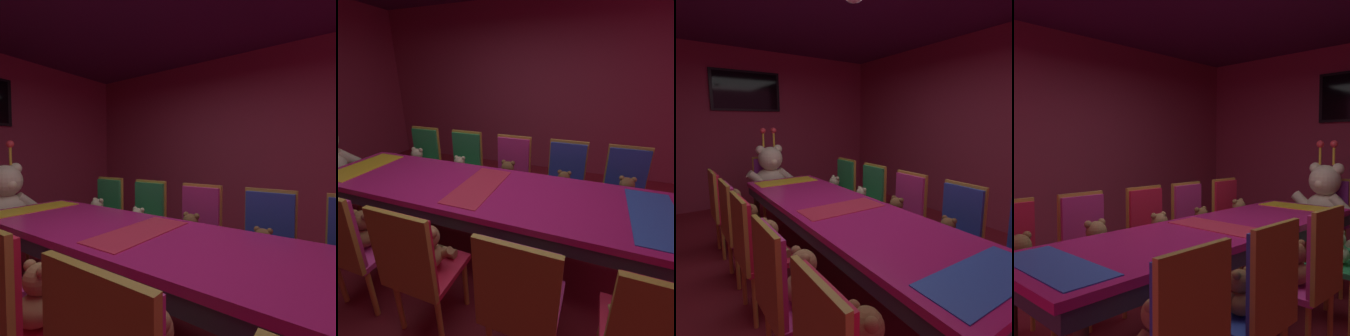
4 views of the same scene
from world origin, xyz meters
The scene contains 20 objects.
ground_plane centered at (0.00, 0.00, 0.00)m, with size 7.90×7.90×0.00m, color maroon.
wall_right centered at (2.60, 0.00, 1.40)m, with size 0.12×6.40×2.80m, color #99334C.
banquet_table centered at (0.00, 0.00, 0.66)m, with size 0.90×3.16×0.75m.
teddy_left_0 centered at (-0.69, -1.24, 0.60)m, with size 0.27×0.34×0.33m.
chair_left_1 centered at (-0.83, -0.64, 0.60)m, with size 0.42×0.41×0.98m.
teddy_left_1 centered at (-0.68, -0.64, 0.60)m, with size 0.27×0.35×0.33m.
chair_left_2 centered at (-0.82, 0.03, 0.60)m, with size 0.42×0.41×0.98m.
teddy_left_2 centered at (-0.68, 0.03, 0.59)m, with size 0.25×0.32×0.31m.
chair_left_3 centered at (-0.81, 0.60, 0.60)m, with size 0.42×0.41×0.98m.
teddy_left_3 centered at (-0.67, 0.60, 0.58)m, with size 0.24×0.31×0.29m.
chair_right_0 centered at (0.82, -1.24, 0.60)m, with size 0.42×0.41×0.98m.
teddy_right_0 centered at (0.67, -1.24, 0.58)m, with size 0.23×0.30×0.28m.
chair_right_1 centered at (0.81, -0.64, 0.60)m, with size 0.42×0.41×0.98m.
teddy_right_1 centered at (0.67, -0.64, 0.57)m, with size 0.21×0.27×0.26m.
chair_right_2 centered at (0.81, -0.02, 0.60)m, with size 0.42×0.41×0.98m.
teddy_right_2 centered at (0.66, -0.02, 0.58)m, with size 0.24×0.31×0.29m.
chair_right_3 centered at (0.82, 0.62, 0.60)m, with size 0.42×0.41×0.98m.
teddy_right_3 centered at (0.68, 0.62, 0.57)m, with size 0.21×0.28×0.26m.
chair_right_4 centered at (0.82, 1.26, 0.60)m, with size 0.42×0.41×0.98m.
teddy_right_4 centered at (0.68, 1.26, 0.59)m, with size 0.24×0.31×0.30m.
Camera 2 is at (-1.68, -0.89, 1.66)m, focal length 25.61 mm.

